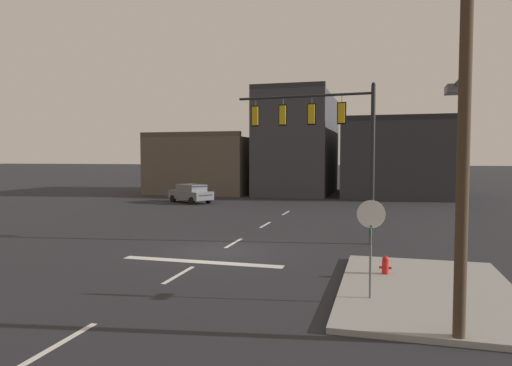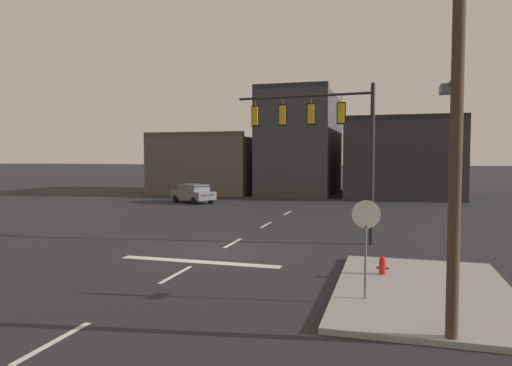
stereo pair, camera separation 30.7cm
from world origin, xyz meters
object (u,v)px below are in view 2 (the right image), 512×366
Objects in this scene: car_lot_nearside at (193,193)px; signal_mast_near_side at (324,130)px; fire_hydrant at (382,269)px; stop_sign at (366,226)px; utility_pole at (456,107)px.

signal_mast_near_side is at bearing -48.77° from car_lot_nearside.
signal_mast_near_side reaches higher than car_lot_nearside.
signal_mast_near_side reaches higher than fire_hydrant.
utility_pole is at bearing -49.47° from stop_sign.
stop_sign is 29.01m from car_lot_nearside.
stop_sign is at bearing 130.53° from utility_pole.
stop_sign is 3.38m from fire_hydrant.
car_lot_nearside is (-13.36, 15.25, -4.39)m from signal_mast_near_side.
fire_hydrant is at bearing 106.51° from utility_pole.
utility_pole reaches higher than car_lot_nearside.
signal_mast_near_side is at bearing 113.92° from fire_hydrant.
fire_hydrant is (2.78, -6.27, -4.91)m from signal_mast_near_side.
car_lot_nearside is 0.50× the size of utility_pole.
stop_sign reaches higher than fire_hydrant.
stop_sign is at bearing -57.13° from car_lot_nearside.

